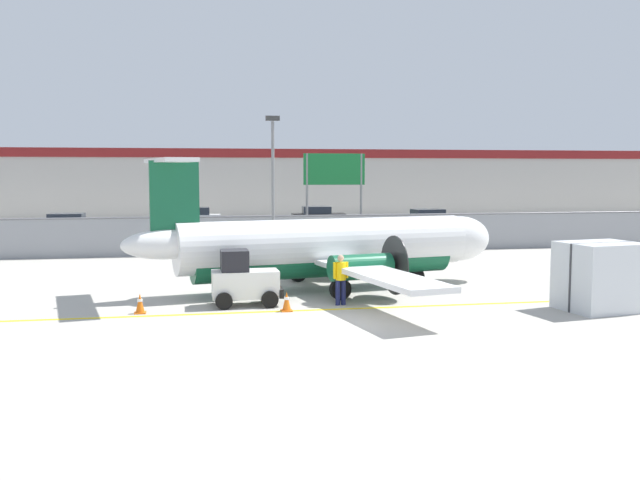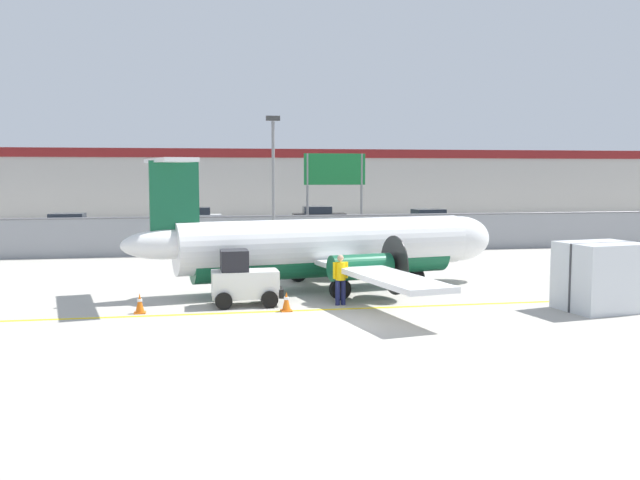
% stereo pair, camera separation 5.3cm
% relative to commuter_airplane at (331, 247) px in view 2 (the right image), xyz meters
% --- Properties ---
extents(ground_plane, '(140.00, 140.00, 0.01)m').
position_rel_commuter_airplane_xyz_m(ground_plane, '(-0.46, -3.92, -1.60)').
color(ground_plane, '#ADA89E').
extents(perimeter_fence, '(98.00, 0.10, 2.10)m').
position_rel_commuter_airplane_xyz_m(perimeter_fence, '(-0.46, 12.08, -0.49)').
color(perimeter_fence, gray).
rests_on(perimeter_fence, ground).
extents(parking_lot_strip, '(98.00, 17.00, 0.12)m').
position_rel_commuter_airplane_xyz_m(parking_lot_strip, '(-0.46, 23.58, -1.54)').
color(parking_lot_strip, '#38383A').
rests_on(parking_lot_strip, ground).
extents(background_building, '(91.00, 8.10, 6.50)m').
position_rel_commuter_airplane_xyz_m(background_building, '(-0.46, 42.07, 1.66)').
color(background_building, beige).
rests_on(background_building, ground).
extents(commuter_airplane, '(14.70, 16.02, 4.92)m').
position_rel_commuter_airplane_xyz_m(commuter_airplane, '(0.00, 0.00, 0.00)').
color(commuter_airplane, white).
rests_on(commuter_airplane, ground).
extents(baggage_tug, '(2.34, 1.40, 1.88)m').
position_rel_commuter_airplane_xyz_m(baggage_tug, '(-3.54, -2.70, -0.75)').
color(baggage_tug, silver).
rests_on(baggage_tug, ground).
extents(ground_crew_worker, '(0.55, 0.39, 1.70)m').
position_rel_commuter_airplane_xyz_m(ground_crew_worker, '(-0.33, -3.21, -0.65)').
color(ground_crew_worker, '#191E4C').
rests_on(ground_crew_worker, ground).
extents(cargo_container, '(2.68, 2.35, 2.20)m').
position_rel_commuter_airplane_xyz_m(cargo_container, '(7.75, -5.60, -0.50)').
color(cargo_container, silver).
rests_on(cargo_container, ground).
extents(traffic_cone_near_left, '(0.36, 0.36, 0.64)m').
position_rel_commuter_airplane_xyz_m(traffic_cone_near_left, '(-2.26, -3.94, -1.29)').
color(traffic_cone_near_left, orange).
rests_on(traffic_cone_near_left, ground).
extents(traffic_cone_near_right, '(0.36, 0.36, 0.64)m').
position_rel_commuter_airplane_xyz_m(traffic_cone_near_right, '(-6.87, -3.42, -1.29)').
color(traffic_cone_near_right, orange).
rests_on(traffic_cone_near_right, ground).
extents(parked_car_0, '(4.27, 2.15, 1.58)m').
position_rel_commuter_airplane_xyz_m(parked_car_0, '(-13.10, 23.06, -0.71)').
color(parked_car_0, black).
rests_on(parked_car_0, parking_lot_strip).
extents(parked_car_1, '(4.25, 2.10, 1.58)m').
position_rel_commuter_airplane_xyz_m(parked_car_1, '(-4.86, 29.54, -0.71)').
color(parked_car_1, silver).
rests_on(parked_car_1, parking_lot_strip).
extents(parked_car_2, '(4.30, 2.21, 1.58)m').
position_rel_commuter_airplane_xyz_m(parked_car_2, '(4.88, 29.28, -0.71)').
color(parked_car_2, black).
rests_on(parked_car_2, parking_lot_strip).
extents(parked_car_3, '(4.35, 2.33, 1.58)m').
position_rel_commuter_airplane_xyz_m(parked_car_3, '(11.99, 23.73, -0.71)').
color(parked_car_3, '#19662D').
rests_on(parked_car_3, parking_lot_strip).
extents(apron_light_pole, '(0.70, 0.30, 7.27)m').
position_rel_commuter_airplane_xyz_m(apron_light_pole, '(-1.01, 9.95, 2.70)').
color(apron_light_pole, slate).
rests_on(apron_light_pole, ground).
extents(highway_sign, '(3.60, 0.14, 5.50)m').
position_rel_commuter_airplane_xyz_m(highway_sign, '(3.04, 14.09, 2.54)').
color(highway_sign, slate).
rests_on(highway_sign, ground).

